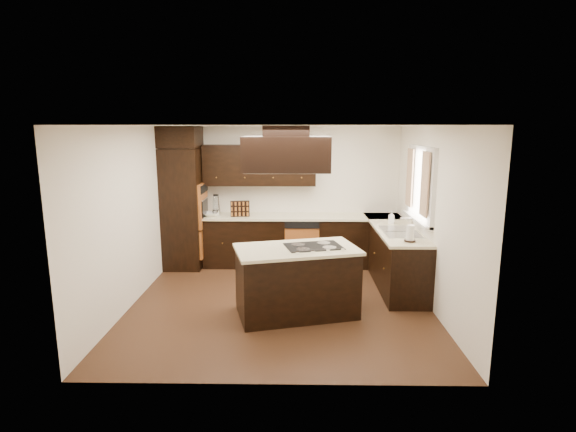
% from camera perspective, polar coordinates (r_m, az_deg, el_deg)
% --- Properties ---
extents(floor, '(4.20, 4.20, 0.02)m').
position_cam_1_polar(floor, '(6.59, -0.97, -10.98)').
color(floor, '#55341E').
rests_on(floor, ground).
extents(ceiling, '(4.20, 4.20, 0.02)m').
position_cam_1_polar(ceiling, '(6.10, -1.05, 11.51)').
color(ceiling, white).
rests_on(ceiling, ground).
extents(wall_back, '(4.20, 0.02, 2.50)m').
position_cam_1_polar(wall_back, '(8.30, -0.52, 2.72)').
color(wall_back, white).
rests_on(wall_back, ground).
extents(wall_front, '(4.20, 0.02, 2.50)m').
position_cam_1_polar(wall_front, '(4.18, -2.00, -5.93)').
color(wall_front, white).
rests_on(wall_front, ground).
extents(wall_left, '(0.02, 4.20, 2.50)m').
position_cam_1_polar(wall_left, '(6.64, -19.53, -0.10)').
color(wall_left, white).
rests_on(wall_left, ground).
extents(wall_right, '(0.02, 4.20, 2.50)m').
position_cam_1_polar(wall_right, '(6.50, 17.91, -0.23)').
color(wall_right, white).
rests_on(wall_right, ground).
extents(oven_column, '(0.65, 0.75, 2.12)m').
position_cam_1_polar(oven_column, '(8.17, -13.13, 0.94)').
color(oven_column, black).
rests_on(oven_column, floor).
extents(wall_oven_face, '(0.05, 0.62, 0.78)m').
position_cam_1_polar(wall_oven_face, '(8.09, -10.74, 1.36)').
color(wall_oven_face, '#B45F26').
rests_on(wall_oven_face, oven_column).
extents(base_cabinets_back, '(2.93, 0.60, 0.88)m').
position_cam_1_polar(base_cabinets_back, '(8.16, -0.32, -3.24)').
color(base_cabinets_back, black).
rests_on(base_cabinets_back, floor).
extents(base_cabinets_right, '(0.60, 2.40, 0.88)m').
position_cam_1_polar(base_cabinets_right, '(7.46, 13.26, -4.95)').
color(base_cabinets_right, black).
rests_on(base_cabinets_right, floor).
extents(countertop_back, '(2.93, 0.63, 0.04)m').
position_cam_1_polar(countertop_back, '(8.04, -0.32, -0.09)').
color(countertop_back, beige).
rests_on(countertop_back, base_cabinets_back).
extents(countertop_right, '(0.63, 2.40, 0.04)m').
position_cam_1_polar(countertop_right, '(7.34, 13.31, -1.50)').
color(countertop_right, beige).
rests_on(countertop_right, base_cabinets_right).
extents(upper_cabinets, '(2.00, 0.34, 0.72)m').
position_cam_1_polar(upper_cabinets, '(8.08, -3.63, 6.46)').
color(upper_cabinets, black).
rests_on(upper_cabinets, wall_back).
extents(dishwasher_front, '(0.60, 0.05, 0.72)m').
position_cam_1_polar(dishwasher_front, '(7.88, 1.77, -4.10)').
color(dishwasher_front, '#B45F26').
rests_on(dishwasher_front, floor).
extents(window_frame, '(0.06, 1.32, 1.12)m').
position_cam_1_polar(window_frame, '(6.95, 16.49, 3.91)').
color(window_frame, white).
rests_on(window_frame, wall_right).
extents(window_pane, '(0.00, 1.20, 1.00)m').
position_cam_1_polar(window_pane, '(6.96, 16.72, 3.91)').
color(window_pane, white).
rests_on(window_pane, wall_right).
extents(curtain_left, '(0.02, 0.34, 0.90)m').
position_cam_1_polar(curtain_left, '(6.53, 16.98, 3.88)').
color(curtain_left, beige).
rests_on(curtain_left, wall_right).
extents(curtain_right, '(0.02, 0.34, 0.90)m').
position_cam_1_polar(curtain_right, '(7.33, 15.20, 4.74)').
color(curtain_right, beige).
rests_on(curtain_right, wall_right).
extents(sink_rim, '(0.52, 0.84, 0.01)m').
position_cam_1_polar(sink_rim, '(7.01, 14.04, -1.94)').
color(sink_rim, silver).
rests_on(sink_rim, countertop_right).
extents(island, '(1.69, 1.19, 0.88)m').
position_cam_1_polar(island, '(6.06, 1.09, -8.44)').
color(island, black).
rests_on(island, floor).
extents(island_top, '(1.76, 1.26, 0.04)m').
position_cam_1_polar(island_top, '(5.92, 1.11, -4.25)').
color(island_top, beige).
rests_on(island_top, island).
extents(cooktop, '(0.82, 0.65, 0.01)m').
position_cam_1_polar(cooktop, '(5.98, 3.27, -3.86)').
color(cooktop, black).
rests_on(cooktop, island_top).
extents(range_hood, '(1.05, 0.72, 0.42)m').
position_cam_1_polar(range_hood, '(5.56, -0.20, 7.92)').
color(range_hood, black).
rests_on(range_hood, ceiling).
extents(hood_duct, '(0.55, 0.50, 0.13)m').
position_cam_1_polar(hood_duct, '(5.55, -0.20, 10.76)').
color(hood_duct, black).
rests_on(hood_duct, ceiling).
extents(blender_base, '(0.15, 0.15, 0.10)m').
position_cam_1_polar(blender_base, '(8.14, -9.08, 0.40)').
color(blender_base, silver).
rests_on(blender_base, countertop_back).
extents(blender_pitcher, '(0.13, 0.13, 0.26)m').
position_cam_1_polar(blender_pitcher, '(8.10, -9.12, 1.65)').
color(blender_pitcher, silver).
rests_on(blender_pitcher, blender_base).
extents(spice_rack, '(0.34, 0.14, 0.28)m').
position_cam_1_polar(spice_rack, '(7.99, -6.12, 0.93)').
color(spice_rack, black).
rests_on(spice_rack, countertop_back).
extents(mixing_bowl, '(0.34, 0.34, 0.07)m').
position_cam_1_polar(mixing_bowl, '(8.10, -9.79, 0.21)').
color(mixing_bowl, white).
rests_on(mixing_bowl, countertop_back).
extents(soap_bottle, '(0.11, 0.11, 0.21)m').
position_cam_1_polar(soap_bottle, '(7.55, 13.00, -0.16)').
color(soap_bottle, white).
rests_on(soap_bottle, countertop_right).
extents(paper_towel, '(0.12, 0.12, 0.24)m').
position_cam_1_polar(paper_towel, '(6.43, 15.25, -2.14)').
color(paper_towel, white).
rests_on(paper_towel, countertop_right).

